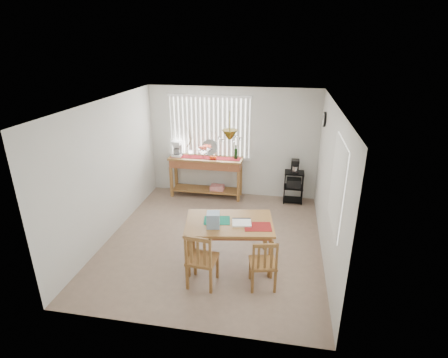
% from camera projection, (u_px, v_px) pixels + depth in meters
% --- Properties ---
extents(ground, '(4.00, 4.50, 0.01)m').
position_uv_depth(ground, '(214.00, 240.00, 6.69)').
color(ground, gray).
extents(room_shell, '(4.20, 4.70, 2.70)m').
position_uv_depth(room_shell, '(213.00, 156.00, 6.07)').
color(room_shell, silver).
rests_on(room_shell, ground).
extents(sideboard, '(1.74, 0.49, 0.98)m').
position_uv_depth(sideboard, '(206.00, 167.00, 8.32)').
color(sideboard, olive).
rests_on(sideboard, ground).
extents(sideboard_items, '(1.65, 0.42, 0.75)m').
position_uv_depth(sideboard_items, '(194.00, 151.00, 8.24)').
color(sideboard_items, maroon).
rests_on(sideboard_items, sideboard).
extents(wire_cart, '(0.44, 0.35, 0.75)m').
position_uv_depth(wire_cart, '(294.00, 184.00, 8.10)').
color(wire_cart, black).
rests_on(wire_cart, ground).
extents(cart_items, '(0.18, 0.21, 0.31)m').
position_uv_depth(cart_items, '(295.00, 166.00, 7.95)').
color(cart_items, black).
rests_on(cart_items, wire_cart).
extents(dining_table, '(1.57, 1.15, 0.77)m').
position_uv_depth(dining_table, '(229.00, 227.00, 5.79)').
color(dining_table, olive).
rests_on(dining_table, ground).
extents(table_items, '(1.17, 0.52, 0.25)m').
position_uv_depth(table_items, '(221.00, 221.00, 5.61)').
color(table_items, '#157659').
rests_on(table_items, dining_table).
extents(chair_left, '(0.47, 0.47, 0.94)m').
position_uv_depth(chair_left, '(201.00, 260.00, 5.29)').
color(chair_left, olive).
rests_on(chair_left, ground).
extents(chair_right, '(0.47, 0.47, 0.86)m').
position_uv_depth(chair_right, '(263.00, 264.00, 5.26)').
color(chair_right, olive).
rests_on(chair_right, ground).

